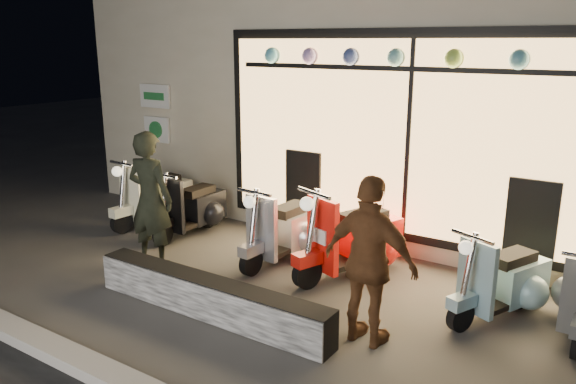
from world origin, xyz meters
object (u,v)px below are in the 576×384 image
object	(u,v)px
scooter_silver	(288,228)
scooter_red	(359,238)
man	(150,199)
woman	(370,262)
graffiti_barrier	(209,297)

from	to	relation	value
scooter_silver	scooter_red	size ratio (longest dim) A/B	0.93
man	woman	world-z (taller)	man
scooter_silver	man	xyz separation A→B (m)	(-1.30, -1.10, 0.45)
scooter_silver	scooter_red	distance (m)	0.98
scooter_red	man	size ratio (longest dim) A/B	0.88
graffiti_barrier	woman	distance (m)	1.73
scooter_silver	woman	bearing A→B (deg)	-32.96
scooter_red	woman	distance (m)	1.68
graffiti_barrier	woman	bearing A→B (deg)	14.68
graffiti_barrier	scooter_red	distance (m)	2.01
woman	graffiti_barrier	bearing A→B (deg)	20.05
man	woman	xyz separation A→B (m)	(3.08, -0.26, -0.05)
scooter_silver	woman	size ratio (longest dim) A/B	0.87
scooter_red	woman	bearing A→B (deg)	-39.89
woman	man	bearing A→B (deg)	0.51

